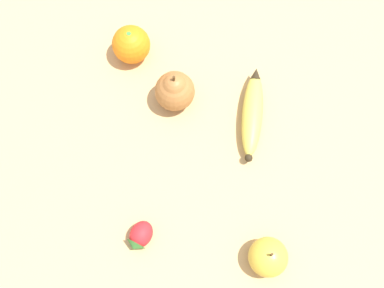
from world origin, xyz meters
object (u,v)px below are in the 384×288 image
object	(u,v)px
orange	(131,44)
strawberry	(140,236)
pear	(175,90)
apple	(268,257)
banana	(252,113)

from	to	relation	value
orange	strawberry	distance (m)	0.39
orange	strawberry	xyz separation A→B (m)	(-0.12, 0.37, -0.02)
pear	apple	distance (m)	0.36
orange	pear	world-z (taller)	pear
orange	pear	bearing A→B (deg)	143.59
pear	apple	xyz separation A→B (m)	(-0.24, 0.27, -0.01)
banana	orange	bearing A→B (deg)	66.21
banana	strawberry	bearing A→B (deg)	145.41
pear	orange	bearing A→B (deg)	-36.41
strawberry	apple	distance (m)	0.23
orange	apple	world-z (taller)	orange
banana	pear	size ratio (longest dim) A/B	2.00
pear	banana	bearing A→B (deg)	179.40
pear	apple	size ratio (longest dim) A/B	1.30
orange	pear	xyz separation A→B (m)	(-0.11, 0.08, 0.00)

